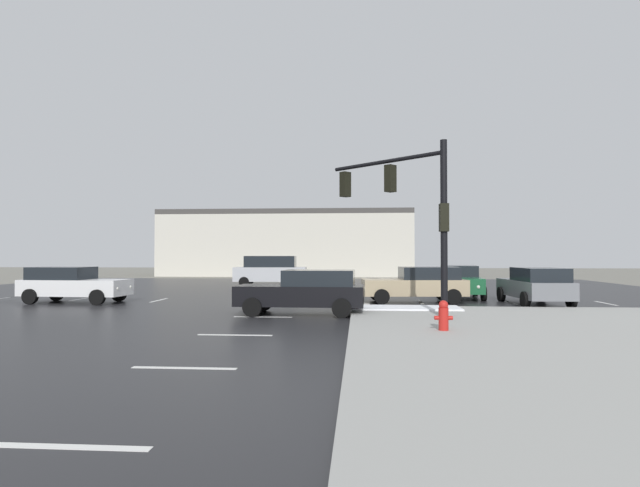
{
  "coord_description": "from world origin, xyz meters",
  "views": [
    {
      "loc": [
        3.27,
        -23.57,
        2.15
      ],
      "look_at": [
        0.95,
        7.46,
        2.81
      ],
      "focal_mm": 29.21,
      "sensor_mm": 36.0,
      "label": 1
    }
  ],
  "objects": [
    {
      "name": "lane_markings",
      "position": [
        1.2,
        -1.38,
        0.02
      ],
      "size": [
        36.15,
        36.15,
        0.01
      ],
      "color": "silver",
      "rests_on": "road_asphalt"
    },
    {
      "name": "ground_plane",
      "position": [
        0.0,
        0.0,
        0.0
      ],
      "size": [
        120.0,
        120.0,
        0.0
      ],
      "primitive_type": "plane",
      "color": "slate"
    },
    {
      "name": "snow_strip_curbside",
      "position": [
        5.0,
        -4.0,
        0.17
      ],
      "size": [
        4.0,
        1.6,
        0.06
      ],
      "primitive_type": "cube",
      "color": "white",
      "rests_on": "sidewalk_corner"
    },
    {
      "name": "fire_hydrant",
      "position": [
        5.51,
        -9.54,
        0.54
      ],
      "size": [
        0.48,
        0.26,
        0.79
      ],
      "color": "red",
      "rests_on": "sidewalk_corner"
    },
    {
      "name": "strip_building_background",
      "position": [
        -4.04,
        29.56,
        3.28
      ],
      "size": [
        25.01,
        8.0,
        6.56
      ],
      "color": "beige",
      "rests_on": "ground_plane"
    },
    {
      "name": "road_asphalt",
      "position": [
        0.0,
        0.0,
        0.01
      ],
      "size": [
        44.0,
        44.0,
        0.02
      ],
      "primitive_type": "cube",
      "color": "#232326",
      "rests_on": "ground_plane"
    },
    {
      "name": "sedan_tan",
      "position": [
        5.87,
        -0.22,
        0.85
      ],
      "size": [
        4.65,
        2.32,
        1.58
      ],
      "rotation": [
        0.0,
        0.0,
        3.23
      ],
      "color": "tan",
      "rests_on": "road_asphalt"
    },
    {
      "name": "suv_silver",
      "position": [
        -2.68,
        11.2,
        1.09
      ],
      "size": [
        4.91,
        2.35,
        2.03
      ],
      "rotation": [
        0.0,
        0.0,
        3.19
      ],
      "color": "#B7BABF",
      "rests_on": "road_asphalt"
    },
    {
      "name": "sedan_grey",
      "position": [
        10.7,
        -0.96,
        0.85
      ],
      "size": [
        2.16,
        4.59,
        1.58
      ],
      "rotation": [
        0.0,
        0.0,
        1.61
      ],
      "color": "slate",
      "rests_on": "road_asphalt"
    },
    {
      "name": "sedan_white",
      "position": [
        -9.37,
        -1.46,
        0.85
      ],
      "size": [
        4.61,
        2.2,
        1.58
      ],
      "rotation": [
        0.0,
        0.0,
        -0.05
      ],
      "color": "white",
      "rests_on": "road_asphalt"
    },
    {
      "name": "traffic_signal_mast",
      "position": [
        4.99,
        -5.71,
        3.97
      ],
      "size": [
        3.79,
        3.43,
        5.72
      ],
      "rotation": [
        0.0,
        0.0,
        2.42
      ],
      "color": "black",
      "rests_on": "sidewalk_corner"
    },
    {
      "name": "sedan_black",
      "position": [
        1.37,
        -5.14,
        0.85
      ],
      "size": [
        4.58,
        2.13,
        1.58
      ],
      "rotation": [
        0.0,
        0.0,
        3.11
      ],
      "color": "black",
      "rests_on": "road_asphalt"
    },
    {
      "name": "sedan_green",
      "position": [
        8.24,
        2.6,
        0.85
      ],
      "size": [
        2.35,
        4.66,
        1.58
      ],
      "rotation": [
        0.0,
        0.0,
        -1.66
      ],
      "color": "#195933",
      "rests_on": "road_asphalt"
    }
  ]
}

